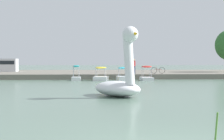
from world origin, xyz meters
The scene contains 9 objects.
shore_bank_far centered at (0.00, 41.27, 0.28)m, with size 155.16×24.96×0.56m, color #6B665B.
swan_boat centered at (0.01, 11.25, 0.84)m, with size 3.26×3.76×3.63m.
pedal_boat_red centered at (4.25, 26.78, 0.43)m, with size 1.19×2.11×1.52m.
pedal_boat_cyan centered at (1.85, 27.17, 0.42)m, with size 1.27×2.20×1.39m.
pedal_boat_yellow centered at (-0.44, 27.12, 0.43)m, with size 1.70×2.56×1.41m.
pedal_boat_teal centered at (-2.97, 27.22, 0.43)m, with size 0.89×1.73×1.57m.
person_on_path centered at (3.44, 30.14, 1.48)m, with size 0.30×0.30×1.69m.
bicycle_parked centered at (6.44, 31.42, 0.94)m, with size 1.72×0.17×0.76m.
parked_van centered at (-14.50, 41.36, 1.58)m, with size 4.83×1.84×1.88m.
Camera 1 is at (-1.55, -5.50, 1.76)m, focal length 50.94 mm.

